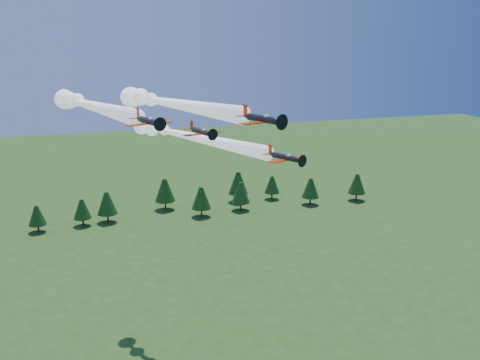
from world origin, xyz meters
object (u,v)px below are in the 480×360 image
object	(u,v)px
plane_lead	(169,103)
plane_right	(185,135)
plane_left	(87,105)
plane_slot	(202,132)

from	to	relation	value
plane_lead	plane_right	size ratio (longest dim) A/B	0.85
plane_left	plane_lead	bearing A→B (deg)	-49.65
plane_left	plane_slot	size ratio (longest dim) A/B	5.55
plane_right	plane_left	bearing A→B (deg)	-176.05
plane_lead	plane_right	world-z (taller)	plane_lead
plane_lead	plane_left	xyz separation A→B (m)	(-12.38, 7.93, -0.72)
plane_left	plane_slot	bearing A→B (deg)	-56.88
plane_lead	plane_right	distance (m)	20.54
plane_left	plane_slot	distance (m)	21.56
plane_left	plane_right	size ratio (longest dim) A/B	0.86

